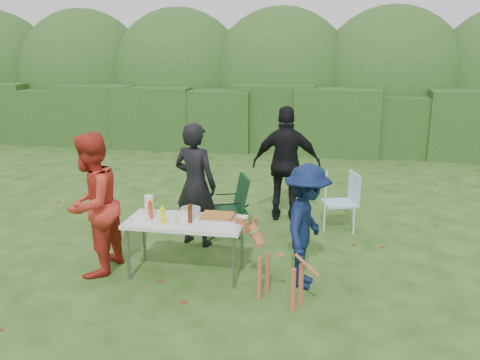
% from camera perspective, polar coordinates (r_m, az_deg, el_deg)
% --- Properties ---
extents(ground, '(80.00, 80.00, 0.00)m').
position_cam_1_polar(ground, '(6.85, -4.32, -10.10)').
color(ground, '#1E4211').
extents(hedge_row, '(22.00, 1.40, 1.70)m').
position_cam_1_polar(hedge_row, '(14.23, 3.85, 6.78)').
color(hedge_row, '#23471C').
rests_on(hedge_row, ground).
extents(shrub_backdrop, '(20.00, 2.60, 3.20)m').
position_cam_1_polar(shrub_backdrop, '(15.72, 4.59, 10.32)').
color(shrub_backdrop, '#3D6628').
rests_on(shrub_backdrop, ground).
extents(folding_table, '(1.50, 0.70, 0.74)m').
position_cam_1_polar(folding_table, '(6.51, -6.14, -4.98)').
color(folding_table, silver).
rests_on(folding_table, ground).
extents(person_cook, '(0.77, 0.61, 1.84)m').
position_cam_1_polar(person_cook, '(7.43, -5.04, -0.52)').
color(person_cook, black).
rests_on(person_cook, ground).
extents(person_red_jacket, '(0.76, 0.95, 1.85)m').
position_cam_1_polar(person_red_jacket, '(6.74, -16.30, -2.68)').
color(person_red_jacket, red).
rests_on(person_red_jacket, ground).
extents(person_black_puffy, '(1.17, 0.56, 1.93)m').
position_cam_1_polar(person_black_puffy, '(8.49, 5.24, 1.80)').
color(person_black_puffy, black).
rests_on(person_black_puffy, ground).
extents(child, '(0.72, 1.07, 1.54)m').
position_cam_1_polar(child, '(6.22, 7.47, -5.18)').
color(child, '#0B173C').
rests_on(child, ground).
extents(dog, '(1.00, 0.77, 0.89)m').
position_cam_1_polar(dog, '(5.91, 4.53, -9.65)').
color(dog, '#A45431').
rests_on(dog, ground).
extents(camping_chair, '(0.79, 0.79, 0.97)m').
position_cam_1_polar(camping_chair, '(7.82, -1.39, -2.99)').
color(camping_chair, black).
rests_on(camping_chair, ground).
extents(lawn_chair, '(0.69, 0.69, 0.92)m').
position_cam_1_polar(lawn_chair, '(8.33, 11.13, -2.29)').
color(lawn_chair, '#45A4CC').
rests_on(lawn_chair, ground).
extents(food_tray, '(0.45, 0.30, 0.02)m').
position_cam_1_polar(food_tray, '(6.55, -2.49, -4.20)').
color(food_tray, '#B7B7BA').
rests_on(food_tray, folding_table).
extents(focaccia_bread, '(0.40, 0.26, 0.04)m').
position_cam_1_polar(focaccia_bread, '(6.54, -2.50, -3.97)').
color(focaccia_bread, '#AE6925').
rests_on(focaccia_bread, food_tray).
extents(mustard_bottle, '(0.06, 0.06, 0.20)m').
position_cam_1_polar(mustard_bottle, '(6.39, -8.67, -4.00)').
color(mustard_bottle, '#F7FF00').
rests_on(mustard_bottle, folding_table).
extents(ketchup_bottle, '(0.06, 0.06, 0.22)m').
position_cam_1_polar(ketchup_bottle, '(6.59, -10.02, -3.39)').
color(ketchup_bottle, '#B03F1B').
rests_on(ketchup_bottle, folding_table).
extents(beer_bottle, '(0.06, 0.06, 0.24)m').
position_cam_1_polar(beer_bottle, '(6.38, -5.64, -3.76)').
color(beer_bottle, '#47230F').
rests_on(beer_bottle, folding_table).
extents(paper_towel_roll, '(0.12, 0.12, 0.26)m').
position_cam_1_polar(paper_towel_roll, '(6.73, -10.18, -2.82)').
color(paper_towel_roll, white).
rests_on(paper_towel_roll, folding_table).
extents(cup_stack, '(0.08, 0.08, 0.18)m').
position_cam_1_polar(cup_stack, '(6.32, -7.45, -4.29)').
color(cup_stack, white).
rests_on(cup_stack, folding_table).
extents(pasta_bowl, '(0.26, 0.26, 0.10)m').
position_cam_1_polar(pasta_bowl, '(6.66, -5.58, -3.54)').
color(pasta_bowl, silver).
rests_on(pasta_bowl, folding_table).
extents(plate_stack, '(0.24, 0.24, 0.05)m').
position_cam_1_polar(plate_stack, '(6.59, -11.10, -4.21)').
color(plate_stack, white).
rests_on(plate_stack, folding_table).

